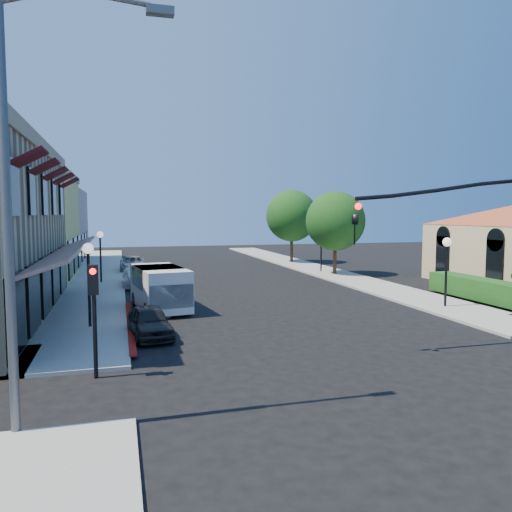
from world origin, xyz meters
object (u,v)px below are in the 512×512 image
object	(u,v)px
lamppost_right_far	(321,239)
parked_car_c	(137,276)
signal_mast_arm	(499,233)
parked_car_b	(137,279)
white_van	(160,286)
parked_car_d	(133,264)
street_tree_a	(335,221)
cobra_streetlight	(24,189)
lamppost_left_far	(100,244)
lamppost_right_near	(447,254)
parked_car_a	(150,321)
street_tree_b	(292,216)
lamppost_left_near	(88,263)
secondary_signal	(94,300)

from	to	relation	value
lamppost_right_far	parked_car_c	distance (m)	15.33
signal_mast_arm	parked_car_b	world-z (taller)	signal_mast_arm
white_van	parked_car_d	world-z (taller)	white_van
parked_car_c	lamppost_right_far	bearing A→B (deg)	14.52
street_tree_a	cobra_streetlight	world-z (taller)	cobra_streetlight
lamppost_left_far	parked_car_d	world-z (taller)	lamppost_left_far
lamppost_right_near	white_van	world-z (taller)	lamppost_right_near
street_tree_a	white_van	bearing A→B (deg)	-142.96
lamppost_right_far	parked_car_c	world-z (taller)	lamppost_right_far
lamppost_right_near	parked_car_c	xyz separation A→B (m)	(-14.70, 12.20, -2.08)
lamppost_right_far	parked_car_a	size ratio (longest dim) A/B	0.99
street_tree_a	parked_car_c	xyz separation A→B (m)	(-15.00, -1.80, -3.54)
street_tree_b	parked_car_c	size ratio (longest dim) A/B	1.55
street_tree_b	signal_mast_arm	world-z (taller)	street_tree_b
street_tree_a	lamppost_left_far	xyz separation A→B (m)	(-17.30, 0.00, -1.46)
cobra_streetlight	lamppost_left_near	world-z (taller)	cobra_streetlight
lamppost_left_far	parked_car_d	distance (m)	7.58
cobra_streetlight	lamppost_left_far	world-z (taller)	cobra_streetlight
street_tree_a	cobra_streetlight	xyz separation A→B (m)	(-17.95, -24.00, 1.07)
street_tree_b	lamppost_left_far	size ratio (longest dim) A/B	1.97
lamppost_left_far	parked_car_c	xyz separation A→B (m)	(2.30, -1.80, -2.08)
street_tree_a	signal_mast_arm	xyz separation A→B (m)	(-2.94, -20.50, -0.11)
parked_car_c	parked_car_a	bearing A→B (deg)	-89.98
street_tree_a	parked_car_c	distance (m)	15.52
white_van	parked_car_b	size ratio (longest dim) A/B	1.34
lamppost_left_far	parked_car_a	xyz separation A→B (m)	(2.30, -16.00, -2.12)
street_tree_b	parked_car_a	world-z (taller)	street_tree_b
street_tree_a	parked_car_a	size ratio (longest dim) A/B	1.81
signal_mast_arm	lamppost_right_far	distance (m)	22.70
cobra_streetlight	parked_car_b	size ratio (longest dim) A/B	2.48
cobra_streetlight	lamppost_right_far	xyz separation A→B (m)	(17.65, 26.00, -2.53)
lamppost_left_far	street_tree_a	bearing A→B (deg)	0.00
lamppost_right_far	white_van	world-z (taller)	lamppost_right_far
secondary_signal	lamppost_right_far	xyz separation A→B (m)	(16.50, 22.59, 0.42)
street_tree_a	lamppost_right_near	distance (m)	14.08
cobra_streetlight	lamppost_left_far	distance (m)	24.14
lamppost_right_near	lamppost_left_near	bearing A→B (deg)	180.00
cobra_streetlight	white_van	bearing A→B (deg)	74.13
lamppost_right_far	parked_car_d	world-z (taller)	lamppost_right_far
street_tree_a	street_tree_b	size ratio (longest dim) A/B	0.92
cobra_streetlight	lamppost_left_near	distance (m)	10.34
street_tree_a	parked_car_d	distance (m)	16.90
secondary_signal	parked_car_b	size ratio (longest dim) A/B	0.88
parked_car_a	parked_car_b	distance (m)	13.00
cobra_streetlight	lamppost_right_near	xyz separation A→B (m)	(17.65, 10.00, -2.53)
street_tree_b	cobra_streetlight	bearing A→B (deg)	-117.83
parked_car_a	parked_car_c	distance (m)	14.20
white_van	parked_car_b	bearing A→B (deg)	96.21
lamppost_left_near	parked_car_b	bearing A→B (deg)	78.19
signal_mast_arm	lamppost_right_far	xyz separation A→B (m)	(2.64, 22.50, -1.35)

